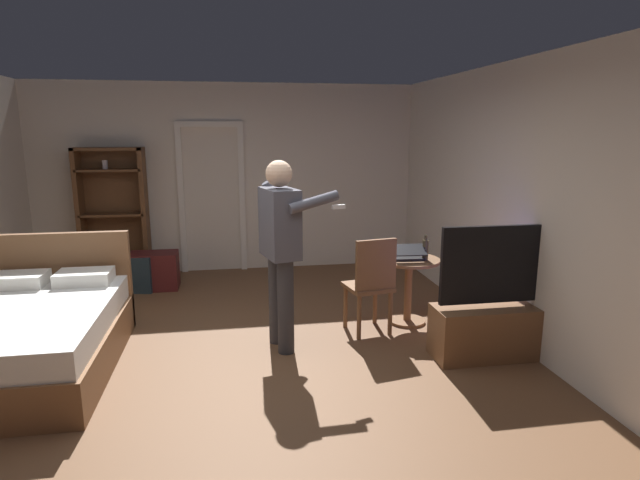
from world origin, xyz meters
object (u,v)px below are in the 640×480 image
(bed, at_px, (32,335))
(suitcase_small, at_px, (135,272))
(laptop, at_px, (408,255))
(wooden_chair, at_px, (371,282))
(tv_flatscreen, at_px, (500,320))
(person_blue_shirt, at_px, (281,241))
(bottle_on_table, at_px, (425,249))
(suitcase_dark, at_px, (154,271))
(bookshelf, at_px, (113,208))
(side_table, at_px, (408,280))

(bed, relative_size, suitcase_small, 3.80)
(laptop, relative_size, wooden_chair, 0.35)
(tv_flatscreen, bearing_deg, person_blue_shirt, 164.63)
(laptop, relative_size, bottle_on_table, 1.32)
(bed, bearing_deg, suitcase_dark, 72.39)
(bed, xyz_separation_m, suitcase_small, (0.47, 2.22, -0.07))
(suitcase_dark, bearing_deg, tv_flatscreen, -37.74)
(tv_flatscreen, distance_m, wooden_chair, 1.24)
(bookshelf, relative_size, side_table, 2.55)
(suitcase_small, bearing_deg, bottle_on_table, -17.24)
(bookshelf, xyz_separation_m, bottle_on_table, (3.54, -2.43, -0.16))
(bottle_on_table, bearing_deg, side_table, 150.26)
(tv_flatscreen, relative_size, person_blue_shirt, 0.69)
(person_blue_shirt, bearing_deg, side_table, 16.59)
(side_table, height_order, suitcase_small, side_table)
(laptop, height_order, suitcase_small, laptop)
(side_table, bearing_deg, tv_flatscreen, -60.04)
(bookshelf, bearing_deg, bottle_on_table, -34.46)
(bottle_on_table, bearing_deg, wooden_chair, -165.39)
(suitcase_small, bearing_deg, person_blue_shirt, -39.56)
(laptop, height_order, person_blue_shirt, person_blue_shirt)
(side_table, relative_size, suitcase_dark, 1.17)
(side_table, bearing_deg, suitcase_small, 150.86)
(person_blue_shirt, bearing_deg, bottle_on_table, 12.27)
(bed, bearing_deg, person_blue_shirt, 2.74)
(wooden_chair, distance_m, suitcase_dark, 3.06)
(tv_flatscreen, relative_size, suitcase_small, 2.31)
(laptop, xyz_separation_m, suitcase_small, (-3.02, 1.75, -0.52))
(side_table, distance_m, person_blue_shirt, 1.54)
(tv_flatscreen, bearing_deg, suitcase_small, 143.72)
(person_blue_shirt, bearing_deg, suitcase_dark, 124.44)
(laptop, bearing_deg, side_table, 52.35)
(tv_flatscreen, height_order, person_blue_shirt, person_blue_shirt)
(person_blue_shirt, xyz_separation_m, suitcase_small, (-1.68, 2.11, -0.80))
(tv_flatscreen, height_order, suitcase_small, tv_flatscreen)
(suitcase_small, bearing_deg, bookshelf, 129.87)
(bottle_on_table, height_order, wooden_chair, wooden_chair)
(suitcase_small, bearing_deg, tv_flatscreen, -24.35)
(person_blue_shirt, bearing_deg, bed, -177.26)
(wooden_chair, height_order, person_blue_shirt, person_blue_shirt)
(side_table, relative_size, laptop, 2.01)
(suitcase_dark, xyz_separation_m, suitcase_small, (-0.24, 0.00, -0.01))
(side_table, relative_size, bottle_on_table, 2.67)
(tv_flatscreen, distance_m, person_blue_shirt, 2.10)
(bookshelf, xyz_separation_m, laptop, (3.36, -2.39, -0.21))
(bed, height_order, suitcase_dark, bed)
(bed, xyz_separation_m, side_table, (3.52, 0.51, 0.17))
(bed, xyz_separation_m, laptop, (3.49, 0.47, 0.45))
(bed, bearing_deg, tv_flatscreen, -5.94)
(laptop, relative_size, suitcase_small, 0.66)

